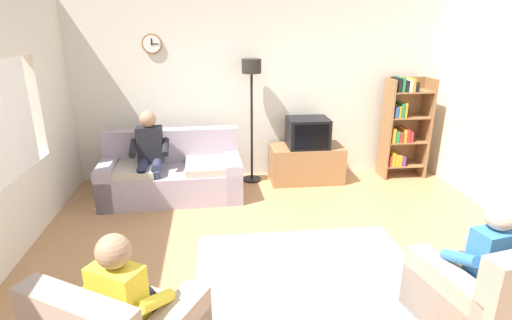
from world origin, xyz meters
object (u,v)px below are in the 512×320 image
(tv, at_px, (308,133))
(bookshelf, at_px, (402,126))
(tv_stand, at_px, (306,163))
(person_in_left_armchair, at_px, (130,298))
(couch, at_px, (172,175))
(person_in_right_armchair, at_px, (481,258))
(person_on_couch, at_px, (150,152))
(floor_lamp, at_px, (252,87))
(armchair_near_bookshelf, at_px, (483,298))

(tv, xyz_separation_m, bookshelf, (1.52, 0.09, 0.04))
(tv_stand, height_order, person_in_left_armchair, person_in_left_armchair)
(couch, distance_m, person_in_right_armchair, 3.87)
(couch, height_order, person_on_couch, person_on_couch)
(bookshelf, xyz_separation_m, person_on_couch, (-3.78, -0.55, -0.12))
(floor_lamp, xyz_separation_m, armchair_near_bookshelf, (1.49, -3.38, -1.16))
(tv, xyz_separation_m, person_in_right_armchair, (0.64, -3.17, -0.17))
(couch, relative_size, bookshelf, 1.23)
(tv_stand, relative_size, person_in_right_armchair, 0.98)
(tv_stand, bearing_deg, armchair_near_bookshelf, -78.71)
(tv, relative_size, armchair_near_bookshelf, 0.59)
(armchair_near_bookshelf, distance_m, person_on_couch, 4.06)
(couch, height_order, tv, tv)
(couch, distance_m, person_in_left_armchair, 3.03)
(armchair_near_bookshelf, distance_m, person_in_right_armchair, 0.33)
(couch, height_order, tv_stand, couch)
(tv, height_order, person_in_right_armchair, person_in_right_armchair)
(tv, height_order, person_on_couch, person_on_couch)
(floor_lamp, bearing_deg, tv, -8.44)
(floor_lamp, bearing_deg, bookshelf, -0.76)
(person_on_couch, xyz_separation_m, person_in_right_armchair, (2.90, -2.71, -0.09))
(bookshelf, height_order, person_in_right_armchair, bookshelf)
(couch, bearing_deg, floor_lamp, 21.92)
(couch, bearing_deg, tv_stand, 10.53)
(couch, bearing_deg, tv, 9.85)
(person_on_couch, height_order, person_in_left_armchair, person_on_couch)
(couch, distance_m, tv, 2.09)
(tv_stand, bearing_deg, person_in_left_armchair, -120.54)
(person_in_left_armchair, distance_m, person_in_right_armchair, 2.64)
(couch, height_order, person_in_right_armchair, person_in_right_armchair)
(tv, distance_m, person_in_left_armchair, 3.91)
(couch, distance_m, tv_stand, 2.04)
(couch, xyz_separation_m, floor_lamp, (1.17, 0.47, 1.14))
(person_in_left_armchair, bearing_deg, person_in_right_armchair, 4.16)
(person_on_couch, bearing_deg, floor_lamp, 22.14)
(person_on_couch, bearing_deg, person_in_left_armchair, -84.80)
(tv_stand, relative_size, person_on_couch, 0.89)
(couch, relative_size, floor_lamp, 1.04)
(person_on_couch, relative_size, person_in_right_armchair, 1.11)
(bookshelf, bearing_deg, tv, -176.53)
(armchair_near_bookshelf, bearing_deg, person_in_right_armchair, 101.29)
(bookshelf, height_order, armchair_near_bookshelf, bookshelf)
(bookshelf, distance_m, floor_lamp, 2.44)
(armchair_near_bookshelf, xyz_separation_m, person_in_right_armchair, (-0.02, 0.09, 0.32))
(bookshelf, distance_m, armchair_near_bookshelf, 3.50)
(tv_stand, distance_m, tv, 0.50)
(tv, bearing_deg, person_on_couch, -168.55)
(bookshelf, xyz_separation_m, person_in_left_armchair, (-3.52, -3.45, -0.21))
(bookshelf, xyz_separation_m, armchair_near_bookshelf, (-0.86, -3.35, -0.52))
(armchair_near_bookshelf, bearing_deg, tv_stand, 101.29)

